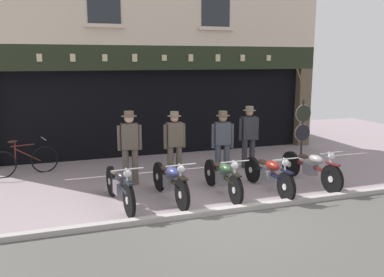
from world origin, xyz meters
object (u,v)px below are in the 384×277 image
object	(u,v)px
motorcycle_center_right	(269,173)
tyre_sign_pole	(303,124)
advert_board_far	(36,106)
motorcycle_left	(120,185)
salesman_right	(223,140)
motorcycle_right	(311,167)
advert_board_near	(77,104)
leaning_bicycle	(24,161)
shopkeeper_center	(175,142)
motorcycle_center_left	(170,180)
salesman_left	(130,144)
assistant_far_right	(249,134)
motorcycle_center	(223,176)

from	to	relation	value
motorcycle_center_right	tyre_sign_pole	bearing A→B (deg)	-135.91
tyre_sign_pole	advert_board_far	bearing A→B (deg)	167.93
motorcycle_left	advert_board_far	world-z (taller)	advert_board_far
salesman_right	tyre_sign_pole	size ratio (longest dim) A/B	0.97
motorcycle_right	advert_board_far	distance (m)	7.53
motorcycle_left	advert_board_near	world-z (taller)	advert_board_near
advert_board_near	leaning_bicycle	bearing A→B (deg)	-139.95
motorcycle_center_right	motorcycle_right	distance (m)	1.20
shopkeeper_center	leaning_bicycle	world-z (taller)	shopkeeper_center
tyre_sign_pole	advert_board_far	distance (m)	7.80
motorcycle_center_right	advert_board_near	distance (m)	5.96
motorcycle_right	advert_board_near	bearing A→B (deg)	-46.24
motorcycle_center_left	leaning_bicycle	world-z (taller)	leaning_bicycle
leaning_bicycle	tyre_sign_pole	bearing A→B (deg)	72.99
motorcycle_center_left	shopkeeper_center	bearing A→B (deg)	-114.44
shopkeeper_center	salesman_left	bearing A→B (deg)	4.34
salesman_right	assistant_far_right	size ratio (longest dim) A/B	0.99
salesman_right	advert_board_near	world-z (taller)	advert_board_near
assistant_far_right	advert_board_far	bearing A→B (deg)	-19.84
salesman_left	advert_board_near	world-z (taller)	advert_board_near
motorcycle_center	advert_board_near	world-z (taller)	advert_board_near
motorcycle_center	motorcycle_center_right	size ratio (longest dim) A/B	0.97
motorcycle_center	advert_board_far	distance (m)	5.88
shopkeeper_center	advert_board_near	world-z (taller)	advert_board_near
motorcycle_left	shopkeeper_center	size ratio (longest dim) A/B	1.20
advert_board_near	leaning_bicycle	distance (m)	2.27
motorcycle_left	salesman_right	distance (m)	3.12
motorcycle_left	motorcycle_center_left	xyz separation A→B (m)	(1.05, 0.00, -0.00)
motorcycle_center_left	leaning_bicycle	bearing A→B (deg)	-49.90
tyre_sign_pole	motorcycle_center	bearing A→B (deg)	-144.65
shopkeeper_center	tyre_sign_pole	world-z (taller)	tyre_sign_pole
motorcycle_center_left	advert_board_near	size ratio (longest dim) A/B	2.02
shopkeeper_center	advert_board_far	xyz separation A→B (m)	(-3.19, 2.78, 0.70)
motorcycle_left	advert_board_near	size ratio (longest dim) A/B	1.99
motorcycle_left	motorcycle_center_left	bearing A→B (deg)	174.61
motorcycle_center_left	salesman_right	distance (m)	2.23
motorcycle_center_right	motorcycle_right	world-z (taller)	motorcycle_right
motorcycle_left	salesman_left	world-z (taller)	salesman_left
motorcycle_center_left	tyre_sign_pole	xyz separation A→B (m)	(4.96, 2.65, 0.55)
tyre_sign_pole	advert_board_far	size ratio (longest dim) A/B	1.62
motorcycle_right	leaning_bicycle	distance (m)	7.13
motorcycle_center	salesman_right	size ratio (longest dim) A/B	1.21
motorcycle_center	motorcycle_right	world-z (taller)	motorcycle_right
motorcycle_center_right	leaning_bicycle	size ratio (longest dim) A/B	1.22
motorcycle_left	assistant_far_right	size ratio (longest dim) A/B	1.19
motorcycle_center	advert_board_far	size ratio (longest dim) A/B	1.90
motorcycle_right	tyre_sign_pole	world-z (taller)	tyre_sign_pole
advert_board_near	advert_board_far	world-z (taller)	advert_board_far
salesman_right	advert_board_far	xyz separation A→B (m)	(-4.38, 2.97, 0.71)
motorcycle_center_right	shopkeeper_center	distance (m)	2.41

